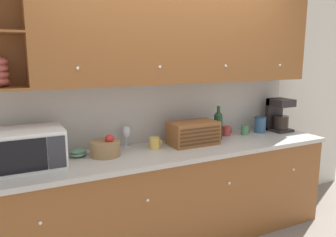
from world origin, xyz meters
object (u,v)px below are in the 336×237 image
Objects in this scene: wine_glass at (126,133)px; mug_patterned_third at (226,131)px; storage_canister at (260,125)px; microwave at (25,149)px; coffee_maker at (279,115)px; fruit_basket at (106,148)px; mug at (245,130)px; bowl_stack_on_counter at (78,153)px; wine_bottle at (218,124)px; bread_box at (193,133)px; mug_blue_second at (155,143)px.

wine_glass is 1.11m from mug_patterned_third.
storage_canister is at bearing -4.04° from wine_glass.
microwave reaches higher than storage_canister.
fruit_basket is at bearing -178.15° from coffee_maker.
microwave is at bearing -177.15° from mug.
bowl_stack_on_counter is at bearing 179.70° from mug.
bowl_stack_on_counter is at bearing 179.76° from storage_canister.
mug_patterned_third is at bearing -2.38° from wine_glass.
fruit_basket is at bearing -177.64° from wine_bottle.
bread_box is at bearing -163.52° from mug_patterned_third.
mug_blue_second is (0.68, -0.07, 0.02)m from bowl_stack_on_counter.
wine_glass is at bearing 142.08° from mug_blue_second.
wine_bottle reaches higher than wine_glass.
wine_glass is 1.92× the size of mug_blue_second.
mug is (1.30, -0.11, -0.09)m from wine_glass.
bowl_stack_on_counter is 1.57m from mug_patterned_third.
mug is at bearing 2.85° from microwave.
coffee_maker reaches higher than mug.
mug_patterned_third is at bearing 5.92° from fruit_basket.
microwave is at bearing -177.37° from mug_blue_second.
mug_patterned_third is at bearing 173.49° from coffee_maker.
storage_canister is at bearing 3.02° from wine_bottle.
coffee_maker reaches higher than fruit_basket.
bread_box is at bearing -18.06° from wine_glass.
wine_glass reaches higher than bowl_stack_on_counter.
wine_glass is 1.31m from mug.
wine_bottle is at bearing 2.36° from fruit_basket.
coffee_maker reaches higher than bowl_stack_on_counter.
wine_glass is at bearing 13.89° from microwave.
microwave is at bearing -175.08° from mug_patterned_third.
fruit_basket is 0.55× the size of bread_box.
storage_canister is at bearing 5.52° from bread_box.
wine_glass is 0.63m from bread_box.
fruit_basket is (0.62, 0.03, -0.08)m from microwave.
bowl_stack_on_counter is 1.47× the size of mug.
bread_box reaches higher than mug_patterned_third.
wine_glass is at bearing 175.96° from storage_canister.
coffee_maker is at bearing -3.93° from wine_glass.
wine_glass is at bearing 171.56° from wine_bottle.
wine_glass is 1.97× the size of mug_patterned_third.
wine_bottle is at bearing 2.28° from mug_blue_second.
mug_patterned_third is 0.68m from coffee_maker.
bread_box is 0.34m from wine_bottle.
bread_box is (1.47, 0.02, -0.04)m from microwave.
coffee_maker is at bearing -1.67° from mug.
microwave reaches higher than fruit_basket.
fruit_basket is 0.47m from mug_blue_second.
mug_blue_second is 1.30m from storage_canister.
wine_bottle reaches higher than bowl_stack_on_counter.
microwave is at bearing -166.11° from wine_glass.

